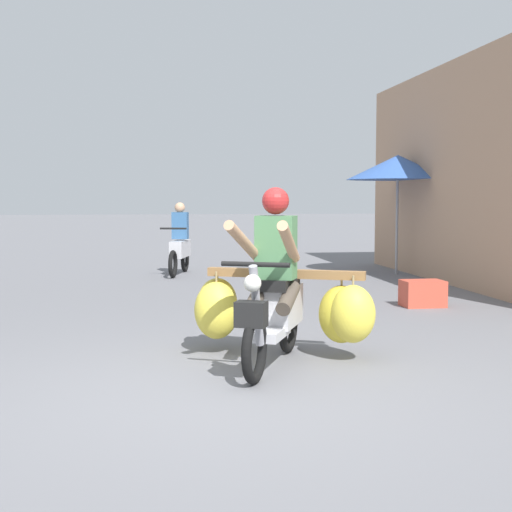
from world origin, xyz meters
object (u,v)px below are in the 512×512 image
object	(u,v)px
motorbike_distant_ahead_left	(180,245)
motorbike_main_loaded	(279,302)
produce_crate	(423,293)
market_umbrella_near_shop	(398,167)

from	to	relation	value
motorbike_distant_ahead_left	motorbike_main_loaded	bearing A→B (deg)	-85.58
motorbike_main_loaded	produce_crate	size ratio (longest dim) A/B	3.34
motorbike_main_loaded	motorbike_distant_ahead_left	xyz separation A→B (m)	(-0.58, 7.48, 0.03)
motorbike_distant_ahead_left	market_umbrella_near_shop	world-z (taller)	market_umbrella_near_shop
motorbike_main_loaded	motorbike_distant_ahead_left	distance (m)	7.50
motorbike_distant_ahead_left	produce_crate	distance (m)	5.58
motorbike_main_loaded	motorbike_distant_ahead_left	size ratio (longest dim) A/B	1.18
motorbike_main_loaded	produce_crate	world-z (taller)	motorbike_main_loaded
motorbike_distant_ahead_left	market_umbrella_near_shop	distance (m)	4.48
motorbike_distant_ahead_left	produce_crate	xyz separation A→B (m)	(3.11, -4.61, -0.39)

